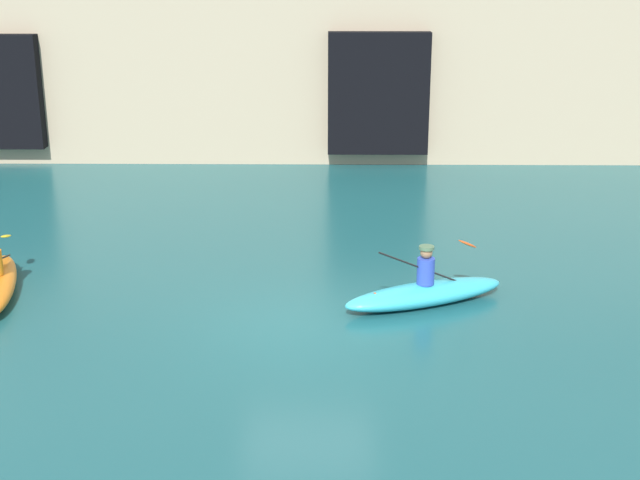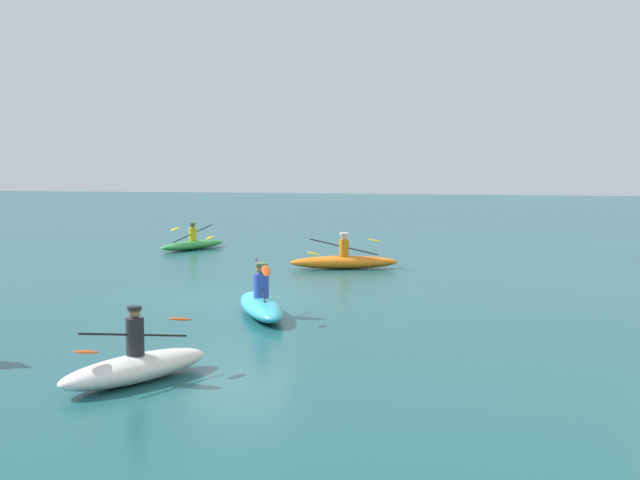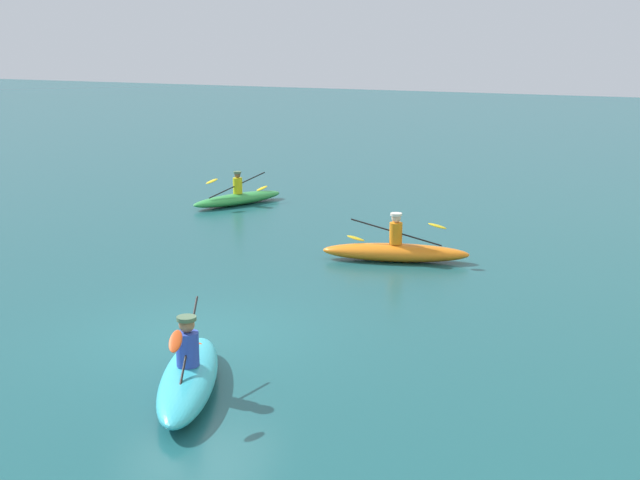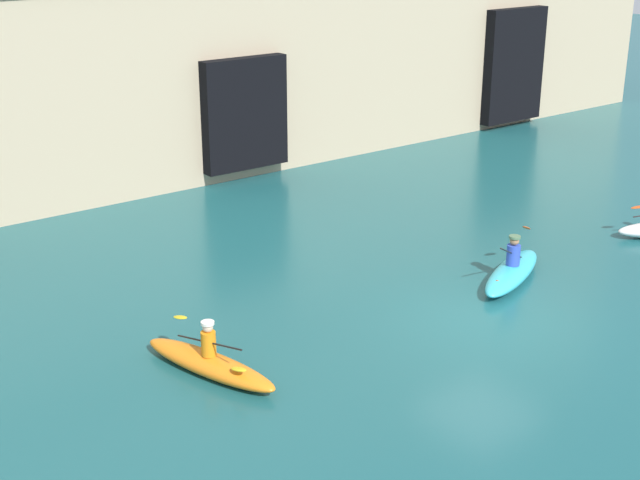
# 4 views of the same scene
# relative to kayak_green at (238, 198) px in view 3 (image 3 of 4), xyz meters

# --- Properties ---
(ground_plane) EXTENTS (120.00, 120.00, 0.00)m
(ground_plane) POSITION_rel_kayak_green_xyz_m (10.88, 4.96, -0.21)
(ground_plane) COLOR #195156
(kayak_green) EXTENTS (3.22, 2.06, 1.03)m
(kayak_green) POSITION_rel_kayak_green_xyz_m (0.00, 0.00, 0.00)
(kayak_green) COLOR green
(kayak_green) RESTS_ON ground
(kayak_cyan) EXTENTS (3.45, 2.12, 1.26)m
(kayak_cyan) POSITION_rel_kayak_green_xyz_m (13.12, 6.15, 0.05)
(kayak_cyan) COLOR #33B2C6
(kayak_cyan) RESTS_ON ground
(kayak_orange) EXTENTS (1.56, 3.50, 1.15)m
(kayak_orange) POSITION_rel_kayak_green_xyz_m (4.58, 6.61, 0.04)
(kayak_orange) COLOR orange
(kayak_orange) RESTS_ON ground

